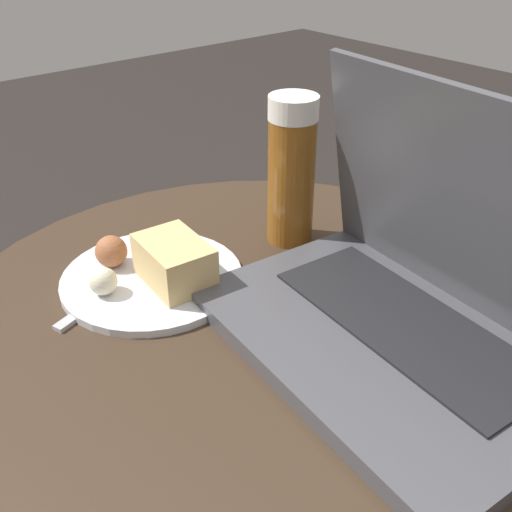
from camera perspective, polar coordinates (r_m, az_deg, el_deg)
table at (r=0.70m, az=0.46°, el=-13.77°), size 0.69×0.69×0.50m
napkin at (r=0.68m, az=-7.76°, el=-2.03°), size 0.18×0.15×0.00m
laptop at (r=0.58m, az=14.30°, el=-3.89°), size 0.37×0.26×0.24m
beer_glass at (r=0.72m, az=3.39°, el=8.06°), size 0.06×0.06×0.18m
snack_plate at (r=0.67m, az=-9.55°, el=-1.39°), size 0.20×0.20×0.06m
fork at (r=0.69m, az=-12.08°, el=-2.24°), size 0.07×0.18×0.00m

